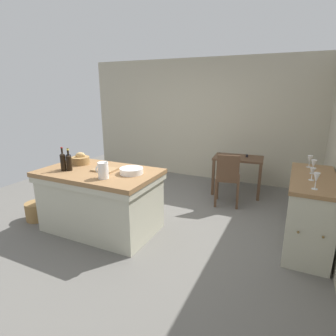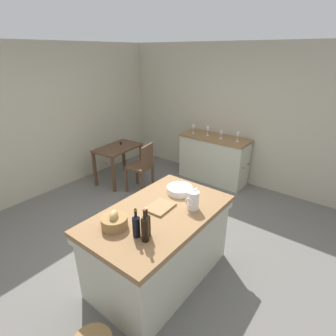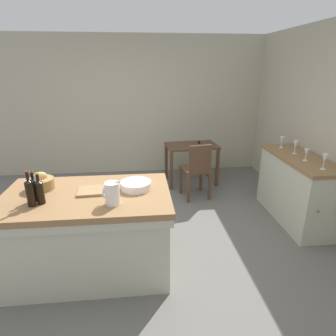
% 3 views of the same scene
% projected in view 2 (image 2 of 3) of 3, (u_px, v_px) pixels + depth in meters
% --- Properties ---
extents(ground_plane, '(6.76, 6.76, 0.00)m').
position_uv_depth(ground_plane, '(154.00, 243.00, 3.72)').
color(ground_plane, '#66635E').
extents(wall_back, '(5.32, 0.12, 2.60)m').
position_uv_depth(wall_back, '(39.00, 122.00, 4.66)').
color(wall_back, '#B2AA93').
rests_on(wall_back, ground).
extents(wall_right, '(0.12, 5.20, 2.60)m').
position_uv_depth(wall_right, '(242.00, 116.00, 5.07)').
color(wall_right, '#B2AA93').
rests_on(wall_right, ground).
extents(island_table, '(1.62, 0.97, 0.87)m').
position_uv_depth(island_table, '(159.00, 242.00, 3.01)').
color(island_table, olive).
rests_on(island_table, ground).
extents(side_cabinet, '(0.52, 1.37, 0.91)m').
position_uv_depth(side_cabinet, '(213.00, 159.00, 5.37)').
color(side_cabinet, olive).
rests_on(side_cabinet, ground).
extents(writing_desk, '(0.95, 0.64, 0.77)m').
position_uv_depth(writing_desk, '(118.00, 152.00, 5.28)').
color(writing_desk, '#513826').
rests_on(writing_desk, ground).
extents(wooden_chair, '(0.47, 0.47, 0.92)m').
position_uv_depth(wooden_chair, '(142.00, 166.00, 4.92)').
color(wooden_chair, '#513826').
rests_on(wooden_chair, ground).
extents(pitcher, '(0.17, 0.13, 0.25)m').
position_uv_depth(pitcher, '(193.00, 200.00, 2.86)').
color(pitcher, white).
rests_on(pitcher, island_table).
extents(wash_bowl, '(0.31, 0.31, 0.08)m').
position_uv_depth(wash_bowl, '(180.00, 190.00, 3.22)').
color(wash_bowl, white).
rests_on(wash_bowl, island_table).
extents(bread_basket, '(0.26, 0.26, 0.18)m').
position_uv_depth(bread_basket, '(114.00, 221.00, 2.58)').
color(bread_basket, olive).
rests_on(bread_basket, island_table).
extents(cutting_board, '(0.32, 0.25, 0.02)m').
position_uv_depth(cutting_board, '(160.00, 207.00, 2.92)').
color(cutting_board, '#99754C').
rests_on(cutting_board, island_table).
extents(wine_bottle_dark, '(0.07, 0.07, 0.29)m').
position_uv_depth(wine_bottle_dark, '(147.00, 224.00, 2.44)').
color(wine_bottle_dark, black).
rests_on(wine_bottle_dark, island_table).
extents(wine_bottle_amber, '(0.07, 0.07, 0.29)m').
position_uv_depth(wine_bottle_amber, '(136.00, 225.00, 2.43)').
color(wine_bottle_amber, black).
rests_on(wine_bottle_amber, island_table).
extents(wine_bottle_green, '(0.07, 0.07, 0.33)m').
position_uv_depth(wine_bottle_green, '(145.00, 228.00, 2.37)').
color(wine_bottle_green, black).
rests_on(wine_bottle_green, island_table).
extents(wine_glass_far_left, '(0.07, 0.07, 0.18)m').
position_uv_depth(wine_glass_far_left, '(238.00, 135.00, 4.87)').
color(wine_glass_far_left, white).
rests_on(wine_glass_far_left, side_cabinet).
extents(wine_glass_left, '(0.07, 0.07, 0.15)m').
position_uv_depth(wine_glass_left, '(221.00, 133.00, 5.04)').
color(wine_glass_left, white).
rests_on(wine_glass_left, side_cabinet).
extents(wine_glass_middle, '(0.07, 0.07, 0.18)m').
position_uv_depth(wine_glass_middle, '(208.00, 129.00, 5.22)').
color(wine_glass_middle, white).
rests_on(wine_glass_middle, side_cabinet).
extents(wine_glass_right, '(0.07, 0.07, 0.16)m').
position_uv_depth(wine_glass_right, '(193.00, 128.00, 5.37)').
color(wine_glass_right, white).
rests_on(wine_glass_right, side_cabinet).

